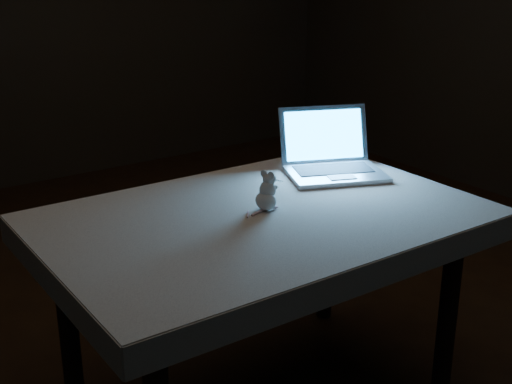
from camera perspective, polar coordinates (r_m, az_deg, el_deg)
floor at (r=3.00m, az=0.94°, el=-11.17°), size 5.00×5.00×0.00m
table at (r=2.39m, az=0.52°, el=-9.90°), size 1.34×0.87×0.71m
tablecloth at (r=2.33m, az=1.71°, el=-2.01°), size 1.55×1.15×0.09m
laptop at (r=2.58m, az=6.75°, el=3.86°), size 0.45×0.43×0.24m
plush_mouse at (r=2.24m, az=0.83°, el=0.08°), size 0.10×0.10×0.13m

